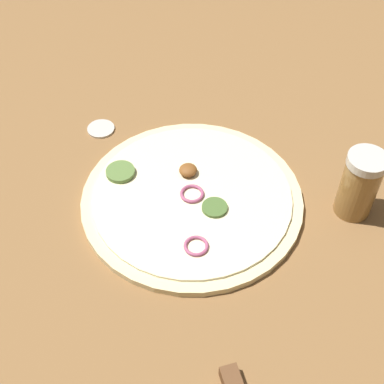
{
  "coord_description": "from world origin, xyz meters",
  "views": [
    {
      "loc": [
        -0.14,
        -0.48,
        0.58
      ],
      "look_at": [
        0.0,
        0.0,
        0.02
      ],
      "focal_mm": 50.0,
      "sensor_mm": 36.0,
      "label": 1
    }
  ],
  "objects": [
    {
      "name": "ground_plane",
      "position": [
        0.0,
        0.0,
        0.0
      ],
      "size": [
        3.0,
        3.0,
        0.0
      ],
      "primitive_type": "plane",
      "color": "brown"
    },
    {
      "name": "pizza",
      "position": [
        -0.0,
        0.0,
        0.01
      ],
      "size": [
        0.31,
        0.31,
        0.03
      ],
      "color": "beige",
      "rests_on": "ground_plane"
    },
    {
      "name": "spice_jar",
      "position": [
        0.21,
        -0.08,
        0.05
      ],
      "size": [
        0.05,
        0.05,
        0.1
      ],
      "color": "olive",
      "rests_on": "ground_plane"
    },
    {
      "name": "loose_cap",
      "position": [
        -0.1,
        0.19,
        0.0
      ],
      "size": [
        0.04,
        0.04,
        0.01
      ],
      "color": "beige",
      "rests_on": "ground_plane"
    }
  ]
}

